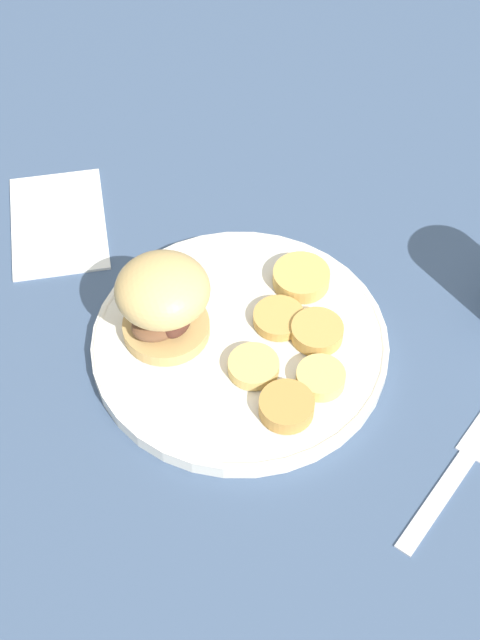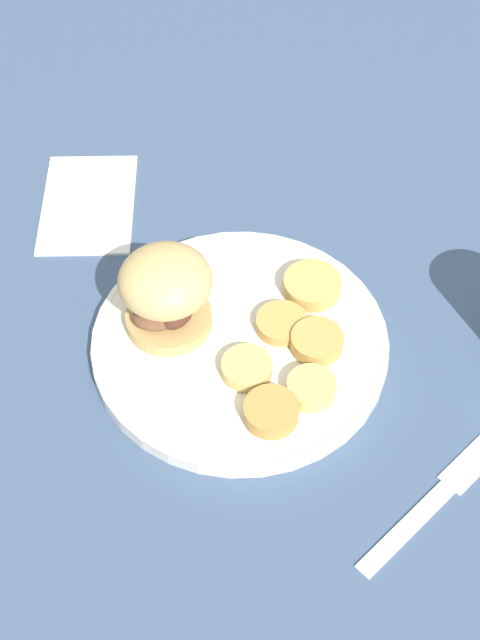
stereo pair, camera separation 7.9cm
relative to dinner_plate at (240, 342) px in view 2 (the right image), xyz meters
name	(u,v)px [view 2 (the right image)]	position (x,y,z in m)	size (l,w,h in m)	color
ground_plane	(240,348)	(0.00, 0.00, -0.01)	(4.00, 4.00, 0.00)	#3D5170
dinner_plate	(240,342)	(0.00, 0.00, 0.00)	(0.27, 0.27, 0.02)	white
sandwich	(166,292)	(-0.01, 0.07, 0.05)	(0.08, 0.08, 0.08)	tan
potato_round_0	(247,368)	(-0.03, -0.02, 0.01)	(0.05, 0.05, 0.01)	#DBB766
potato_round_1	(282,323)	(0.03, -0.03, 0.01)	(0.05, 0.05, 0.01)	tan
potato_round_2	(317,341)	(0.02, -0.07, 0.01)	(0.05, 0.05, 0.01)	tan
potato_round_3	(271,412)	(-0.07, -0.06, 0.01)	(0.05, 0.05, 0.02)	#BC8942
potato_round_4	(311,388)	(-0.03, -0.08, 0.01)	(0.04, 0.04, 0.01)	#DBB766
potato_round_5	(312,285)	(0.08, -0.04, 0.01)	(0.05, 0.05, 0.02)	tan
fork	(433,502)	(-0.07, -0.21, -0.01)	(0.16, 0.08, 0.00)	silver
napkin	(88,203)	(0.10, 0.23, -0.01)	(0.15, 0.10, 0.01)	white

